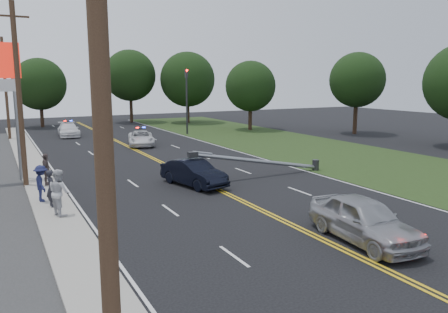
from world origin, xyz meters
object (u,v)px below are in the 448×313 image
emergency_b (69,130)px  bystander_c (41,183)px  waiting_sedan (364,220)px  bystander_d (46,169)px  fallen_streetlight (266,162)px  bystander_a (51,188)px  traffic_signal (187,96)px  utility_pole_far (6,88)px  emergency_a (141,138)px  utility_pole_mid (19,95)px  crashed_sedan (194,173)px  bystander_b (59,192)px  utility_pole_near (103,139)px

emergency_b → bystander_c: size_ratio=2.77×
waiting_sedan → bystander_d: bystander_d is taller
fallen_streetlight → bystander_a: bearing=-174.6°
traffic_signal → utility_pole_far: bearing=167.1°
fallen_streetlight → emergency_a: fallen_streetlight is taller
waiting_sedan → emergency_a: size_ratio=1.02×
traffic_signal → utility_pole_mid: size_ratio=0.70×
utility_pole_far → emergency_a: 15.01m
traffic_signal → utility_pole_far: (-17.50, 4.00, 0.88)m
utility_pole_mid → crashed_sedan: utility_pole_mid is taller
utility_pole_mid → bystander_c: (0.45, -4.04, -4.08)m
crashed_sedan → bystander_c: size_ratio=2.53×
emergency_a → bystander_d: size_ratio=2.69×
emergency_b → bystander_b: (-4.70, -28.79, 0.42)m
waiting_sedan → utility_pole_far: bearing=110.4°
bystander_b → emergency_b: bearing=-27.4°
utility_pole_far → bystander_b: size_ratio=4.96×
crashed_sedan → utility_pole_near: bearing=-131.6°
traffic_signal → waiting_sedan: traffic_signal is taller
waiting_sedan → fallen_streetlight: bearing=79.6°
bystander_d → utility_pole_near: bearing=-170.9°
utility_pole_mid → bystander_b: (0.92, -6.72, -3.96)m
crashed_sedan → utility_pole_far: bearing=94.1°
utility_pole_near → bystander_d: utility_pole_near is taller
traffic_signal → utility_pole_mid: bearing=-134.2°
bystander_c → utility_pole_mid: bearing=2.6°
crashed_sedan → emergency_a: 16.42m
crashed_sedan → bystander_c: bearing=165.7°
fallen_streetlight → crashed_sedan: fallen_streetlight is taller
emergency_a → emergency_b: emergency_b is taller
traffic_signal → crashed_sedan: bearing=-112.3°
bystander_a → bystander_c: 1.19m
utility_pole_mid → emergency_a: size_ratio=2.09×
fallen_streetlight → bystander_a: fallen_streetlight is taller
traffic_signal → bystander_a: 28.79m
waiting_sedan → emergency_b: (-4.81, 37.07, -0.12)m
fallen_streetlight → emergency_b: (-7.76, 26.07, -0.21)m
bystander_c → bystander_a: bearing=-168.9°
fallen_streetlight → bystander_c: size_ratio=5.28×
utility_pole_near → utility_pole_far: size_ratio=1.00×
utility_pole_far → bystander_d: bearing=-87.4°
emergency_a → bystander_a: bystander_a is taller
emergency_a → utility_pole_far: bearing=151.4°
fallen_streetlight → utility_pole_mid: 14.58m
utility_pole_near → crashed_sedan: bearing=62.1°
traffic_signal → bystander_c: traffic_signal is taller
crashed_sedan → fallen_streetlight: bearing=-12.2°
crashed_sedan → bystander_b: 7.93m
utility_pole_near → bystander_d: 19.85m
waiting_sedan → bystander_c: bearing=137.0°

